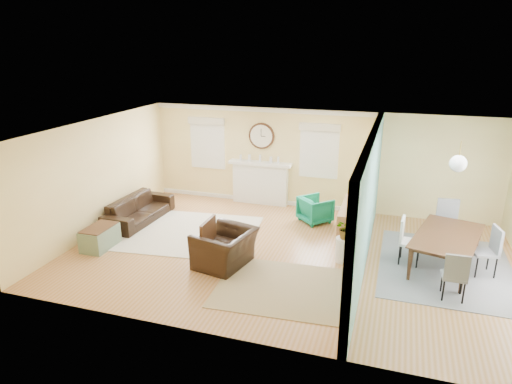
# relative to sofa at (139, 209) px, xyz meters

# --- Properties ---
(floor) EXTENTS (9.00, 9.00, 0.00)m
(floor) POSITION_rel_sofa_xyz_m (3.95, -0.71, -0.30)
(floor) COLOR #A36830
(floor) RESTS_ON ground
(wall_back) EXTENTS (9.00, 0.02, 2.60)m
(wall_back) POSITION_rel_sofa_xyz_m (3.95, 2.29, 1.00)
(wall_back) COLOR #E6C47C
(wall_back) RESTS_ON ground
(wall_front) EXTENTS (9.00, 0.02, 2.60)m
(wall_front) POSITION_rel_sofa_xyz_m (3.95, -3.71, 1.00)
(wall_front) COLOR #E6C47C
(wall_front) RESTS_ON ground
(wall_left) EXTENTS (0.02, 6.00, 2.60)m
(wall_left) POSITION_rel_sofa_xyz_m (-0.55, -0.71, 1.00)
(wall_left) COLOR #E6C47C
(wall_left) RESTS_ON ground
(ceiling) EXTENTS (9.00, 6.00, 0.02)m
(ceiling) POSITION_rel_sofa_xyz_m (3.95, -0.71, 2.30)
(ceiling) COLOR white
(ceiling) RESTS_ON wall_back
(partition) EXTENTS (0.17, 6.00, 2.60)m
(partition) POSITION_rel_sofa_xyz_m (5.46, -0.43, 1.05)
(partition) COLOR #E6C47C
(partition) RESTS_ON ground
(fireplace) EXTENTS (1.70, 0.30, 1.17)m
(fireplace) POSITION_rel_sofa_xyz_m (2.45, 2.17, 0.29)
(fireplace) COLOR white
(fireplace) RESTS_ON ground
(wall_clock) EXTENTS (0.70, 0.07, 0.70)m
(wall_clock) POSITION_rel_sofa_xyz_m (2.45, 2.25, 1.55)
(wall_clock) COLOR #492E1B
(wall_clock) RESTS_ON wall_back
(window_left) EXTENTS (1.05, 0.13, 1.42)m
(window_left) POSITION_rel_sofa_xyz_m (0.90, 2.24, 1.36)
(window_left) COLOR white
(window_left) RESTS_ON wall_back
(window_right) EXTENTS (1.05, 0.13, 1.42)m
(window_right) POSITION_rel_sofa_xyz_m (4.00, 2.24, 1.36)
(window_right) COLOR white
(window_right) RESTS_ON wall_back
(pendant) EXTENTS (0.30, 0.30, 0.55)m
(pendant) POSITION_rel_sofa_xyz_m (6.95, -0.71, 1.90)
(pendant) COLOR gold
(pendant) RESTS_ON ceiling
(rug_cream) EXTENTS (3.20, 2.86, 0.02)m
(rug_cream) POSITION_rel_sofa_xyz_m (1.54, -0.31, -0.29)
(rug_cream) COLOR beige
(rug_cream) RESTS_ON floor
(rug_jute) EXTENTS (2.48, 2.08, 0.01)m
(rug_jute) POSITION_rel_sofa_xyz_m (4.18, -2.06, -0.30)
(rug_jute) COLOR #9E8B60
(rug_jute) RESTS_ON floor
(rug_grey) EXTENTS (2.48, 3.10, 0.01)m
(rug_grey) POSITION_rel_sofa_xyz_m (7.03, -0.34, -0.30)
(rug_grey) COLOR slate
(rug_grey) RESTS_ON floor
(sofa) EXTENTS (0.89, 2.10, 0.61)m
(sofa) POSITION_rel_sofa_xyz_m (0.00, 0.00, 0.00)
(sofa) COLOR black
(sofa) RESTS_ON floor
(eames_chair) EXTENTS (1.19, 1.30, 0.73)m
(eames_chair) POSITION_rel_sofa_xyz_m (2.87, -1.54, 0.06)
(eames_chair) COLOR black
(eames_chair) RESTS_ON floor
(green_chair) EXTENTS (0.97, 0.97, 0.64)m
(green_chair) POSITION_rel_sofa_xyz_m (4.14, 1.27, 0.02)
(green_chair) COLOR #056E4A
(green_chair) RESTS_ON floor
(trunk) EXTENTS (0.51, 0.83, 0.48)m
(trunk) POSITION_rel_sofa_xyz_m (0.02, -1.60, -0.06)
(trunk) COLOR slate
(trunk) RESTS_ON floor
(credenza) EXTENTS (0.52, 1.54, 0.80)m
(credenza) POSITION_rel_sofa_xyz_m (5.11, 0.50, 0.10)
(credenza) COLOR #A5774B
(credenza) RESTS_ON floor
(tv) EXTENTS (0.26, 1.14, 0.65)m
(tv) POSITION_rel_sofa_xyz_m (5.09, 0.50, 0.82)
(tv) COLOR black
(tv) RESTS_ON credenza
(garden_stool) EXTENTS (0.34, 0.34, 0.50)m
(garden_stool) POSITION_rel_sofa_xyz_m (5.08, -0.66, -0.05)
(garden_stool) COLOR white
(garden_stool) RESTS_ON floor
(potted_plant) EXTENTS (0.41, 0.46, 0.46)m
(potted_plant) POSITION_rel_sofa_xyz_m (5.08, -0.66, 0.43)
(potted_plant) COLOR #337F33
(potted_plant) RESTS_ON garden_stool
(dining_table) EXTENTS (1.56, 2.18, 0.69)m
(dining_table) POSITION_rel_sofa_xyz_m (7.03, -0.34, 0.04)
(dining_table) COLOR #492E1B
(dining_table) RESTS_ON floor
(dining_chair_n) EXTENTS (0.50, 0.50, 1.02)m
(dining_chair_n) POSITION_rel_sofa_xyz_m (7.09, 0.73, 0.30)
(dining_chair_n) COLOR slate
(dining_chair_n) RESTS_ON floor
(dining_chair_s) EXTENTS (0.40, 0.40, 0.89)m
(dining_chair_s) POSITION_rel_sofa_xyz_m (7.04, -1.49, 0.22)
(dining_chair_s) COLOR slate
(dining_chair_s) RESTS_ON floor
(dining_chair_w) EXTENTS (0.45, 0.45, 0.94)m
(dining_chair_w) POSITION_rel_sofa_xyz_m (6.33, -0.35, 0.25)
(dining_chair_w) COLOR white
(dining_chair_w) RESTS_ON floor
(dining_chair_e) EXTENTS (0.51, 0.51, 0.96)m
(dining_chair_e) POSITION_rel_sofa_xyz_m (7.66, -0.40, 0.26)
(dining_chair_e) COLOR slate
(dining_chair_e) RESTS_ON floor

